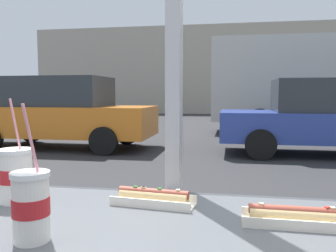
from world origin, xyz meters
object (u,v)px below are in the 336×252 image
object	(u,v)px
parked_car_blue	(324,117)
soda_cup_left	(16,175)
hotdog_tray_near	(295,217)
soda_cup_right	(31,205)
box_truck	(304,83)
hotdog_tray_far	(153,197)
parked_car_orange	(62,112)

from	to	relation	value
parked_car_blue	soda_cup_left	bearing A→B (deg)	-110.01
soda_cup_left	hotdog_tray_near	size ratio (longest dim) A/B	1.21
soda_cup_left	soda_cup_right	xyz separation A→B (m)	(0.21, -0.27, -0.00)
box_truck	hotdog_tray_far	bearing A→B (deg)	-102.61
hotdog_tray_near	hotdog_tray_far	distance (m)	0.41
soda_cup_right	hotdog_tray_far	world-z (taller)	soda_cup_right
hotdog_tray_far	parked_car_blue	bearing A→B (deg)	72.93
hotdog_tray_near	parked_car_blue	world-z (taller)	parked_car_blue
soda_cup_right	box_truck	distance (m)	12.31
hotdog_tray_far	parked_car_blue	distance (m)	7.60
soda_cup_left	hotdog_tray_far	xyz separation A→B (m)	(0.43, 0.05, -0.06)
parked_car_orange	box_truck	bearing A→B (deg)	33.72
soda_cup_left	parked_car_blue	distance (m)	7.78
parked_car_orange	box_truck	world-z (taller)	box_truck
soda_cup_left	hotdog_tray_near	bearing A→B (deg)	-3.87
soda_cup_left	soda_cup_right	size ratio (longest dim) A/B	1.02
soda_cup_left	soda_cup_right	distance (m)	0.34
hotdog_tray_far	parked_car_blue	size ratio (longest dim) A/B	0.06
soda_cup_left	hotdog_tray_near	distance (m)	0.83
parked_car_blue	soda_cup_right	bearing A→B (deg)	-107.90
soda_cup_left	box_truck	size ratio (longest dim) A/B	0.05
soda_cup_left	parked_car_orange	size ratio (longest dim) A/B	0.07
soda_cup_right	parked_car_blue	world-z (taller)	parked_car_blue
hotdog_tray_near	parked_car_blue	size ratio (longest dim) A/B	0.06
parked_car_orange	box_truck	size ratio (longest dim) A/B	0.70
soda_cup_right	parked_car_orange	size ratio (longest dim) A/B	0.07
hotdog_tray_far	parked_car_blue	world-z (taller)	parked_car_blue
hotdog_tray_far	hotdog_tray_near	bearing A→B (deg)	-14.46
soda_cup_left	hotdog_tray_far	distance (m)	0.44
hotdog_tray_near	parked_car_orange	xyz separation A→B (m)	(-4.38, 7.36, -0.14)
soda_cup_left	box_truck	world-z (taller)	box_truck
hotdog_tray_near	parked_car_orange	world-z (taller)	parked_car_orange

